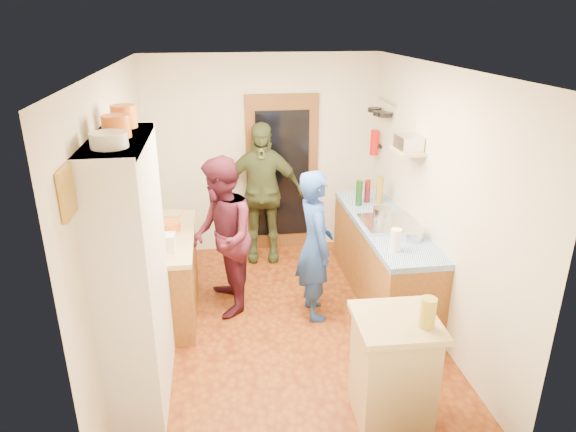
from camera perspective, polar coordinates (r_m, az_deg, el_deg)
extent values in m
cube|color=brown|center=(5.48, -0.48, -12.10)|extent=(3.00, 4.00, 0.02)
cube|color=silver|center=(4.59, -0.59, 16.33)|extent=(3.00, 4.00, 0.02)
cube|color=beige|center=(6.79, -2.81, 6.72)|extent=(3.00, 0.02, 2.60)
cube|color=beige|center=(3.11, 4.53, -12.11)|extent=(3.00, 0.02, 2.60)
cube|color=beige|center=(4.93, -18.20, -0.08)|extent=(0.02, 4.00, 2.60)
cube|color=beige|center=(5.29, 15.91, 1.61)|extent=(0.02, 4.00, 2.60)
cube|color=brown|center=(6.85, -0.65, 4.69)|extent=(0.95, 0.06, 2.10)
cube|color=black|center=(6.81, -0.61, 4.61)|extent=(0.70, 0.02, 1.70)
cube|color=silver|center=(4.25, -16.76, -6.35)|extent=(0.40, 1.20, 2.20)
cube|color=silver|center=(3.89, -18.44, 7.92)|extent=(0.40, 1.14, 0.04)
cylinder|color=white|center=(3.60, -19.28, 7.98)|extent=(0.24, 0.24, 0.10)
cylinder|color=orange|center=(3.90, -18.55, 9.43)|extent=(0.20, 0.20, 0.16)
cylinder|color=orange|center=(4.24, -17.79, 10.50)|extent=(0.19, 0.19, 0.17)
cube|color=olive|center=(5.65, -13.37, -6.55)|extent=(0.60, 1.40, 0.85)
cube|color=tan|center=(5.46, -13.76, -2.36)|extent=(0.64, 1.44, 0.05)
cube|color=white|center=(5.06, -13.66, -2.90)|extent=(0.24, 0.17, 0.17)
cylinder|color=white|center=(5.21, -14.62, -2.21)|extent=(0.18, 0.18, 0.18)
cylinder|color=orange|center=(5.54, -12.90, -1.14)|extent=(0.22, 0.22, 0.09)
cube|color=tan|center=(6.00, -13.14, 0.26)|extent=(0.34, 0.27, 0.02)
cube|color=olive|center=(5.94, 10.43, -4.89)|extent=(0.60, 2.20, 0.84)
cube|color=#1247AA|center=(5.76, 10.72, -0.87)|extent=(0.62, 2.22, 0.06)
cube|color=silver|center=(5.65, 11.09, -0.81)|extent=(0.55, 0.58, 0.04)
cylinder|color=silver|center=(5.68, 10.41, 0.27)|extent=(0.20, 0.20, 0.13)
cylinder|color=#143F14|center=(6.15, 7.90, 2.55)|extent=(0.08, 0.08, 0.31)
cylinder|color=#591419|center=(6.27, 8.81, 2.76)|extent=(0.08, 0.08, 0.28)
cylinder|color=olive|center=(6.24, 10.15, 2.87)|extent=(0.09, 0.09, 0.34)
cylinder|color=white|center=(5.01, 11.87, -2.66)|extent=(0.12, 0.12, 0.23)
cylinder|color=silver|center=(5.34, 13.43, -1.95)|extent=(0.30, 0.30, 0.10)
cube|color=tan|center=(4.25, 11.51, -16.61)|extent=(0.57, 0.57, 0.86)
cube|color=tan|center=(3.99, 12.00, -11.42)|extent=(0.64, 0.64, 0.05)
cube|color=white|center=(4.01, 11.09, -11.00)|extent=(0.36, 0.29, 0.02)
cylinder|color=#AD9E2D|center=(3.87, 15.27, -10.32)|extent=(0.12, 0.12, 0.23)
cylinder|color=silver|center=(6.47, 10.79, 12.43)|extent=(0.02, 0.65, 0.02)
cylinder|color=black|center=(6.31, 10.69, 11.02)|extent=(0.18, 0.18, 0.05)
cylinder|color=black|center=(6.50, 10.12, 11.17)|extent=(0.16, 0.16, 0.05)
cylinder|color=black|center=(6.69, 9.59, 11.57)|extent=(0.17, 0.17, 0.05)
cube|color=tan|center=(5.52, 13.16, 7.04)|extent=(0.26, 0.42, 0.03)
cube|color=silver|center=(5.50, 13.23, 7.94)|extent=(0.23, 0.30, 0.15)
cube|color=black|center=(6.75, 10.05, 7.64)|extent=(0.06, 0.10, 0.04)
cylinder|color=red|center=(6.72, 9.59, 8.05)|extent=(0.11, 0.11, 0.32)
cube|color=gold|center=(3.26, -23.37, 2.38)|extent=(0.03, 0.25, 0.30)
imported|color=navy|center=(5.29, 3.41, -3.36)|extent=(0.43, 0.61, 1.61)
imported|color=#421323|center=(5.44, -7.12, -2.19)|extent=(0.72, 0.89, 1.71)
imported|color=#3A4324|center=(6.55, -2.89, 2.60)|extent=(1.11, 0.57, 1.82)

